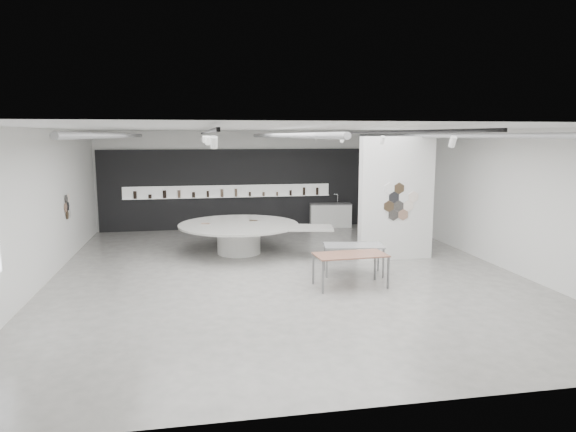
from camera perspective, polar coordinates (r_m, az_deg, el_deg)
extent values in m
cube|color=#9C9A93|center=(13.80, -0.36, -6.31)|extent=(12.00, 14.00, 0.01)
cube|color=silver|center=(13.31, -0.37, 9.71)|extent=(12.00, 14.00, 0.01)
cube|color=white|center=(20.32, -3.82, 4.05)|extent=(12.00, 0.01, 3.80)
cube|color=white|center=(6.75, 10.11, -6.00)|extent=(12.00, 0.01, 3.80)
cube|color=white|center=(15.62, 21.89, 1.95)|extent=(0.01, 14.00, 3.80)
cube|color=white|center=(13.73, -25.89, 0.82)|extent=(0.01, 14.00, 3.80)
cylinder|color=#939396|center=(13.74, -18.48, 8.46)|extent=(0.12, 12.00, 0.12)
cylinder|color=#939396|center=(13.80, -0.74, 8.92)|extent=(0.12, 12.00, 0.12)
cylinder|color=#939396|center=(15.09, 15.37, 8.60)|extent=(0.12, 12.00, 0.12)
cube|color=black|center=(13.11, -9.12, 9.16)|extent=(0.05, 13.00, 0.06)
cylinder|color=white|center=(8.12, -8.23, 8.11)|extent=(0.11, 0.18, 0.21)
cylinder|color=white|center=(11.41, -8.89, 8.31)|extent=(0.11, 0.18, 0.21)
cylinder|color=white|center=(14.71, -9.26, 8.41)|extent=(0.11, 0.18, 0.21)
cylinder|color=white|center=(18.01, -9.49, 8.48)|extent=(0.11, 0.18, 0.21)
cube|color=black|center=(13.80, 7.94, 9.17)|extent=(0.05, 13.00, 0.06)
cylinder|color=white|center=(9.19, 17.81, 7.86)|extent=(0.11, 0.18, 0.21)
cylinder|color=white|center=(12.20, 10.45, 8.30)|extent=(0.11, 0.18, 0.21)
cylinder|color=white|center=(15.33, 6.03, 8.50)|extent=(0.11, 0.18, 0.21)
cylinder|color=white|center=(18.52, 3.12, 8.60)|extent=(0.11, 0.18, 0.21)
cylinder|color=#423321|center=(16.19, -23.32, 0.13)|extent=(0.03, 0.28, 0.28)
cylinder|color=white|center=(16.44, -23.12, 0.26)|extent=(0.03, 0.28, 0.28)
cylinder|color=black|center=(16.29, -23.27, 0.99)|extent=(0.03, 0.28, 0.28)
cylinder|color=#95715B|center=(16.03, -23.47, 0.87)|extent=(0.03, 0.28, 0.28)
cylinder|color=black|center=(16.13, -23.42, 1.74)|extent=(0.03, 0.28, 0.28)
cylinder|color=white|center=(16.38, -23.22, 1.85)|extent=(0.03, 0.28, 0.28)
cube|color=black|center=(20.29, -3.79, 3.05)|extent=(11.80, 0.10, 3.10)
cube|color=white|center=(20.14, -6.59, 2.76)|extent=(8.00, 0.06, 0.46)
cube|color=white|center=(20.10, -6.57, 2.11)|extent=(8.00, 0.18, 0.02)
cylinder|color=black|center=(20.16, -16.64, 2.26)|extent=(0.13, 0.13, 0.29)
cylinder|color=black|center=(20.12, -15.09, 2.12)|extent=(0.13, 0.13, 0.15)
cylinder|color=black|center=(20.07, -13.56, 2.37)|extent=(0.14, 0.14, 0.30)
cylinder|color=brown|center=(20.05, -12.01, 2.41)|extent=(0.12, 0.12, 0.29)
cylinder|color=black|center=(20.05, -10.45, 2.33)|extent=(0.12, 0.12, 0.21)
cylinder|color=black|center=(20.05, -8.90, 2.43)|extent=(0.10, 0.10, 0.25)
cylinder|color=brown|center=(20.07, -7.35, 2.54)|extent=(0.12, 0.12, 0.30)
cylinder|color=brown|center=(20.10, -5.80, 2.60)|extent=(0.10, 0.10, 0.31)
cylinder|color=black|center=(20.16, -4.26, 2.44)|extent=(0.09, 0.09, 0.17)
cylinder|color=brown|center=(20.23, -2.73, 2.46)|extent=(0.10, 0.10, 0.16)
cylinder|color=brown|center=(20.31, -1.21, 2.48)|extent=(0.09, 0.09, 0.15)
cylinder|color=black|center=(20.40, 0.29, 2.59)|extent=(0.09, 0.09, 0.21)
cylinder|color=black|center=(20.50, 1.79, 2.77)|extent=(0.11, 0.11, 0.31)
cylinder|color=black|center=(20.62, 3.26, 2.77)|extent=(0.11, 0.11, 0.29)
cube|color=white|center=(15.37, 11.94, 1.93)|extent=(2.20, 0.35, 3.60)
cylinder|color=black|center=(15.22, 12.18, 1.09)|extent=(0.34, 0.03, 0.34)
cylinder|color=white|center=(15.34, 13.21, 1.11)|extent=(0.34, 0.03, 0.34)
cylinder|color=#423321|center=(15.11, 11.14, 1.07)|extent=(0.34, 0.03, 0.34)
cylinder|color=white|center=(15.25, 12.73, 2.06)|extent=(0.34, 0.03, 0.34)
cylinder|color=black|center=(15.13, 11.69, 2.05)|extent=(0.34, 0.03, 0.34)
cylinder|color=#95715B|center=(15.31, 12.66, 0.14)|extent=(0.34, 0.03, 0.34)
cylinder|color=black|center=(15.20, 11.63, 0.11)|extent=(0.34, 0.03, 0.34)
cylinder|color=white|center=(15.37, 13.75, 2.08)|extent=(0.34, 0.03, 0.34)
cylinder|color=#423321|center=(15.16, 12.25, 3.03)|extent=(0.34, 0.03, 0.34)
cylinder|color=white|center=(15.05, 11.20, 3.02)|extent=(0.34, 0.03, 0.34)
cylinder|color=white|center=(15.98, -5.49, -2.61)|extent=(1.57, 1.57, 0.87)
cylinder|color=#B1AFA7|center=(15.90, -5.51, -0.96)|extent=(4.35, 4.35, 0.06)
cube|color=#B1AFA7|center=(15.29, 1.93, -1.31)|extent=(1.81, 1.33, 0.06)
cube|color=#95715B|center=(16.04, -9.16, -0.81)|extent=(0.29, 0.23, 0.01)
cube|color=#423321|center=(16.45, -3.85, -0.47)|extent=(0.29, 0.23, 0.01)
cube|color=#875846|center=(12.46, 6.96, -4.29)|extent=(1.77, 0.96, 0.03)
cube|color=slate|center=(11.94, 3.90, -6.82)|extent=(0.05, 0.05, 0.77)
cube|color=slate|center=(12.65, 2.83, -5.91)|extent=(0.05, 0.05, 0.77)
cube|color=slate|center=(12.52, 11.06, -6.22)|extent=(0.05, 0.05, 0.77)
cube|color=slate|center=(13.20, 9.65, -5.39)|extent=(0.05, 0.05, 0.77)
cube|color=gray|center=(13.56, 7.29, -3.26)|extent=(1.65, 1.02, 0.03)
cube|color=slate|center=(13.24, 4.33, -5.27)|extent=(0.05, 0.05, 0.76)
cube|color=slate|center=(13.90, 4.09, -4.58)|extent=(0.05, 0.05, 0.76)
cube|color=slate|center=(13.45, 10.54, -5.18)|extent=(0.05, 0.05, 0.76)
cube|color=slate|center=(14.10, 10.00, -4.51)|extent=(0.05, 0.05, 0.76)
cube|color=white|center=(20.60, 4.74, 0.05)|extent=(1.68, 0.81, 0.91)
cube|color=gray|center=(20.54, 4.75, 1.35)|extent=(1.73, 0.85, 0.03)
cylinder|color=silver|center=(20.70, 5.54, 1.95)|extent=(0.03, 0.03, 0.36)
cylinder|color=silver|center=(20.67, 5.32, 2.42)|extent=(0.16, 0.04, 0.02)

